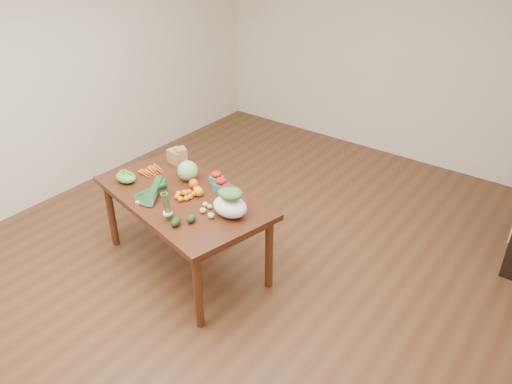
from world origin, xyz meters
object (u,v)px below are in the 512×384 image
Objects in this scene: paper_bag at (177,155)px; kale_bunch at (148,192)px; mandarin_cluster at (185,194)px; salad_bag at (230,203)px; asparagus_bundle at (167,206)px; dining_table at (185,230)px; cabbage at (188,171)px.

paper_bag is 0.57× the size of kale_bunch.
paper_bag is 1.27× the size of mandarin_cluster.
salad_bag is (0.71, 0.23, 0.03)m from kale_bunch.
mandarin_cluster is 0.72× the size of asparagus_bundle.
salad_bag is at bearing -22.55° from paper_bag.
salad_bag reaches higher than dining_table.
dining_table is at bearing 179.81° from salad_bag.
kale_bunch is at bearing -161.97° from salad_bag.
asparagus_bundle is at bearing -68.22° from mandarin_cluster.
paper_bag is at bearing 140.01° from mandarin_cluster.
kale_bunch reaches higher than dining_table.
cabbage is at bearing 134.28° from dining_table.
mandarin_cluster reaches higher than dining_table.
asparagus_bundle reaches higher than salad_bag.
asparagus_bundle reaches higher than dining_table.
paper_bag is at bearing 142.90° from asparagus_bundle.
dining_table is 8.63× the size of cabbage.
dining_table is 0.64m from asparagus_bundle.
kale_bunch is at bearing -113.64° from dining_table.
cabbage reaches higher than mandarin_cluster.
mandarin_cluster is (0.20, -0.25, -0.05)m from cabbage.
asparagus_bundle is (0.19, -0.35, 0.50)m from dining_table.
asparagus_bundle is 0.49m from salad_bag.
paper_bag is at bearing 149.55° from cabbage.
cabbage is 0.66m from asparagus_bundle.
cabbage reaches higher than dining_table.
asparagus_bundle reaches higher than cabbage.
dining_table is 0.73m from salad_bag.
dining_table is at bearing 130.81° from asparagus_bundle.
salad_bag is (0.35, 0.35, -0.01)m from asparagus_bundle.
dining_table is at bearing -58.14° from cabbage.
salad_bag reaches higher than paper_bag.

